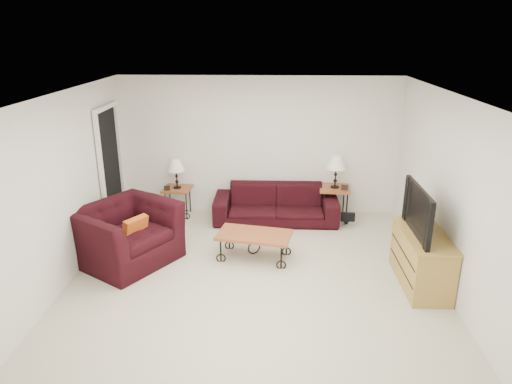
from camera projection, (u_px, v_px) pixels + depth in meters
ground at (254, 276)px, 6.47m from camera, size 5.00×5.00×0.00m
wall_back at (260, 146)px, 8.41m from camera, size 5.00×0.02×2.50m
wall_front at (241, 295)px, 3.70m from camera, size 5.00×0.02×2.50m
wall_left at (65, 189)px, 6.14m from camera, size 0.02×5.00×2.50m
wall_right at (448, 194)px, 5.96m from camera, size 0.02×5.00×2.50m
ceiling at (254, 94)px, 5.64m from camera, size 5.00×5.00×0.00m
doorway at (111, 170)px, 7.78m from camera, size 0.08×0.94×2.04m
sofa at (276, 204)px, 8.26m from camera, size 2.18×0.85×0.64m
side_table_left at (178, 202)px, 8.51m from camera, size 0.52×0.52×0.54m
side_table_right at (334, 203)px, 8.40m from camera, size 0.57×0.57×0.58m
lamp_left at (176, 174)px, 8.33m from camera, size 0.32×0.32×0.54m
lamp_right at (336, 172)px, 8.20m from camera, size 0.35×0.35×0.58m
photo_frame_left at (167, 188)px, 8.27m from camera, size 0.11×0.03×0.09m
photo_frame_right at (345, 188)px, 8.14m from camera, size 0.12×0.05×0.10m
coffee_table at (254, 246)px, 6.92m from camera, size 1.17×0.78×0.40m
armchair at (127, 234)px, 6.76m from camera, size 1.69×1.74×0.86m
throw_pillow at (135, 230)px, 6.68m from camera, size 0.30×0.38×0.39m
tv_stand at (421, 259)px, 6.17m from camera, size 0.51×1.23×0.74m
television at (426, 211)px, 5.94m from camera, size 0.14×1.10×0.63m
backpack at (347, 212)px, 8.11m from camera, size 0.45×0.40×0.47m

